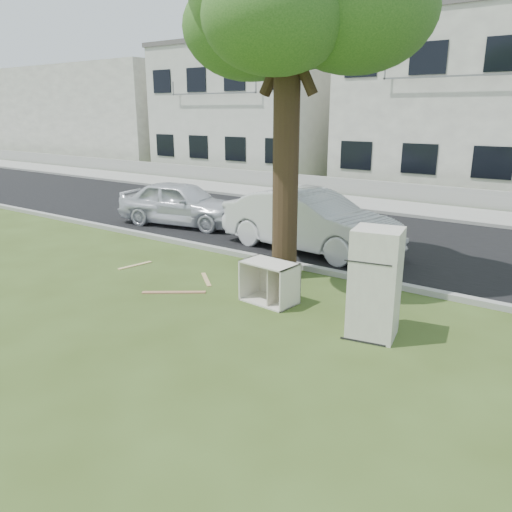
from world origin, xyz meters
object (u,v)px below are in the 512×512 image
Objects in this scene: car_left at (182,203)px; car_center at (309,221)px; cabinet at (269,282)px; fridge at (375,284)px.

car_center is at bearing -104.38° from car_left.
car_center is (-1.21, 3.61, 0.38)m from cabinet.
car_left is (-5.93, 3.90, 0.30)m from cabinet.
fridge is 5.13m from car_center.
cabinet is 0.21× the size of car_center.
car_left is at bearing 92.17° from car_center.
fridge reaches higher than cabinet.
cabinet is (-2.15, 0.26, -0.49)m from fridge.
car_left is (-4.72, 0.29, -0.08)m from car_center.
cabinet is at bearing -155.72° from car_center.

